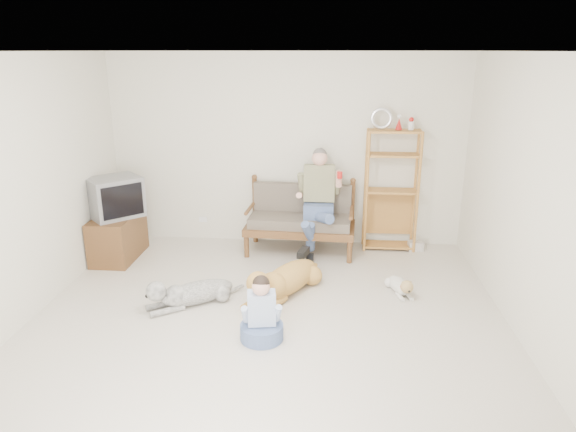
# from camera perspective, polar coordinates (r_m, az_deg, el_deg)

# --- Properties ---
(floor) EXTENTS (5.50, 5.50, 0.00)m
(floor) POSITION_cam_1_polar(r_m,az_deg,el_deg) (5.21, -2.70, -13.38)
(floor) COLOR silver
(floor) RESTS_ON ground
(ceiling) EXTENTS (5.50, 5.50, 0.00)m
(ceiling) POSITION_cam_1_polar(r_m,az_deg,el_deg) (4.45, -3.23, 17.81)
(ceiling) COLOR white
(ceiling) RESTS_ON ground
(wall_back) EXTENTS (5.00, 0.00, 5.00)m
(wall_back) POSITION_cam_1_polar(r_m,az_deg,el_deg) (7.32, -0.19, 7.25)
(wall_back) COLOR beige
(wall_back) RESTS_ON ground
(wall_front) EXTENTS (5.00, 0.00, 5.00)m
(wall_front) POSITION_cam_1_polar(r_m,az_deg,el_deg) (2.23, -12.51, -20.16)
(wall_front) COLOR beige
(wall_front) RESTS_ON ground
(wall_right) EXTENTS (0.00, 5.50, 5.50)m
(wall_right) POSITION_cam_1_polar(r_m,az_deg,el_deg) (5.00, 26.79, 0.21)
(wall_right) COLOR beige
(wall_right) RESTS_ON ground
(loveseat) EXTENTS (1.54, 0.80, 0.95)m
(loveseat) POSITION_cam_1_polar(r_m,az_deg,el_deg) (7.16, 1.39, -0.15)
(loveseat) COLOR brown
(loveseat) RESTS_ON ground
(man) EXTENTS (0.56, 0.79, 1.29)m
(man) POSITION_cam_1_polar(r_m,az_deg,el_deg) (6.90, 3.19, 0.74)
(man) COLOR #546D9B
(man) RESTS_ON loveseat
(etagere) EXTENTS (0.75, 0.33, 1.99)m
(etagere) POSITION_cam_1_polar(r_m,az_deg,el_deg) (7.26, 11.38, 2.93)
(etagere) COLOR #C6853E
(etagere) RESTS_ON ground
(book_stack) EXTENTS (0.21, 0.16, 0.13)m
(book_stack) POSITION_cam_1_polar(r_m,az_deg,el_deg) (7.51, 14.00, -3.22)
(book_stack) COLOR silver
(book_stack) RESTS_ON ground
(tv_stand) EXTENTS (0.51, 0.91, 0.60)m
(tv_stand) POSITION_cam_1_polar(r_m,az_deg,el_deg) (7.33, -18.40, -2.20)
(tv_stand) COLOR brown
(tv_stand) RESTS_ON ground
(crt_tv) EXTENTS (0.81, 0.81, 0.53)m
(crt_tv) POSITION_cam_1_polar(r_m,az_deg,el_deg) (7.13, -18.66, 2.00)
(crt_tv) COLOR slate
(crt_tv) RESTS_ON tv_stand
(wall_outlet) EXTENTS (0.12, 0.02, 0.08)m
(wall_outlet) POSITION_cam_1_polar(r_m,az_deg,el_deg) (7.76, -9.43, -0.37)
(wall_outlet) COLOR silver
(wall_outlet) RESTS_ON ground
(golden_retriever) EXTENTS (0.87, 1.36, 0.46)m
(golden_retriever) POSITION_cam_1_polar(r_m,az_deg,el_deg) (5.94, -0.61, -7.18)
(golden_retriever) COLOR #B0823D
(golden_retriever) RESTS_ON ground
(shaggy_dog) EXTENTS (1.02, 0.78, 0.36)m
(shaggy_dog) POSITION_cam_1_polar(r_m,az_deg,el_deg) (5.85, -11.00, -8.39)
(shaggy_dog) COLOR silver
(shaggy_dog) RESTS_ON ground
(terrier) EXTENTS (0.28, 0.61, 0.24)m
(terrier) POSITION_cam_1_polar(r_m,az_deg,el_deg) (6.15, 12.45, -7.60)
(terrier) COLOR silver
(terrier) RESTS_ON ground
(child) EXTENTS (0.43, 0.43, 0.67)m
(child) POSITION_cam_1_polar(r_m,az_deg,el_deg) (5.09, -2.95, -11.09)
(child) COLOR #546D9B
(child) RESTS_ON ground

